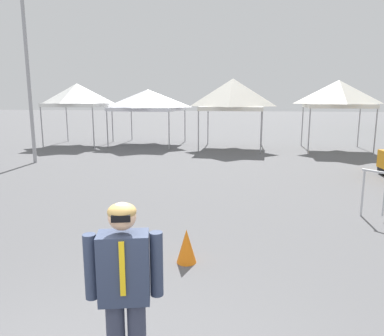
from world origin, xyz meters
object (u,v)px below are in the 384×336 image
object	(u,v)px
canopy_tent_far_right	(77,95)
traffic_cone_lot_center	(186,246)
canopy_tent_far_left	(148,100)
person_foreground	(125,288)
canopy_tent_behind_left	(233,94)
light_pole_opposite_side	(27,55)
canopy_tent_right_of_center	(338,94)

from	to	relation	value
canopy_tent_far_right	traffic_cone_lot_center	xyz separation A→B (m)	(8.56, -13.86, -2.45)
canopy_tent_far_left	person_foreground	size ratio (longest dim) A/B	2.12
canopy_tent_behind_left	person_foreground	size ratio (longest dim) A/B	2.00
canopy_tent_far_left	canopy_tent_behind_left	xyz separation A→B (m)	(4.74, -0.89, 0.29)
light_pole_opposite_side	canopy_tent_far_right	bearing A→B (deg)	98.47
canopy_tent_right_of_center	light_pole_opposite_side	distance (m)	14.12
canopy_tent_far_left	person_foreground	world-z (taller)	canopy_tent_far_left
canopy_tent_far_right	canopy_tent_far_left	bearing A→B (deg)	11.76
canopy_tent_far_right	canopy_tent_right_of_center	xyz separation A→B (m)	(13.67, -0.00, 0.04)
canopy_tent_right_of_center	traffic_cone_lot_center	xyz separation A→B (m)	(-5.11, -13.86, -2.49)
canopy_tent_right_of_center	person_foreground	distance (m)	17.45
person_foreground	light_pole_opposite_side	size ratio (longest dim) A/B	0.24
canopy_tent_right_of_center	traffic_cone_lot_center	world-z (taller)	canopy_tent_right_of_center
canopy_tent_far_right	light_pole_opposite_side	size ratio (longest dim) A/B	0.46
canopy_tent_far_right	canopy_tent_far_left	xyz separation A→B (m)	(3.78, 0.79, -0.26)
canopy_tent_behind_left	light_pole_opposite_side	bearing A→B (deg)	-143.45
canopy_tent_far_right	traffic_cone_lot_center	world-z (taller)	canopy_tent_far_right
canopy_tent_far_right	light_pole_opposite_side	xyz separation A→B (m)	(0.86, -5.78, 1.48)
canopy_tent_far_right	canopy_tent_behind_left	xyz separation A→B (m)	(8.52, -0.11, 0.03)
canopy_tent_behind_left	person_foreground	bearing A→B (deg)	-90.01
canopy_tent_far_left	canopy_tent_behind_left	bearing A→B (deg)	-10.67
light_pole_opposite_side	person_foreground	bearing A→B (deg)	-54.67
canopy_tent_far_right	traffic_cone_lot_center	size ratio (longest dim) A/B	6.07
person_foreground	light_pole_opposite_side	distance (m)	13.62
person_foreground	traffic_cone_lot_center	world-z (taller)	person_foreground
person_foreground	traffic_cone_lot_center	bearing A→B (deg)	89.15
canopy_tent_far_left	canopy_tent_behind_left	world-z (taller)	canopy_tent_behind_left
traffic_cone_lot_center	light_pole_opposite_side	bearing A→B (deg)	133.62
canopy_tent_far_right	person_foreground	distance (m)	18.72
canopy_tent_far_right	light_pole_opposite_side	bearing A→B (deg)	-81.53
canopy_tent_behind_left	canopy_tent_right_of_center	bearing A→B (deg)	1.17
canopy_tent_right_of_center	traffic_cone_lot_center	size ratio (longest dim) A/B	6.21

